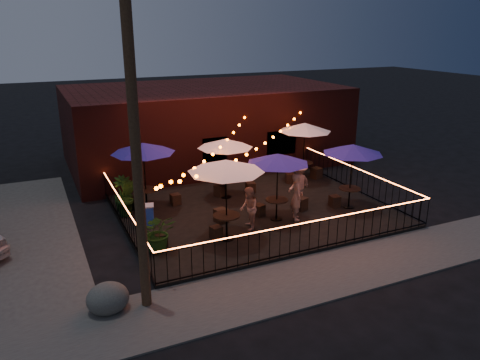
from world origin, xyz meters
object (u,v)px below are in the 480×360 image
(cafe_table_4, at_px, (353,150))
(cafe_table_5, at_px, (305,128))
(boulder, at_px, (108,298))
(cafe_table_3, at_px, (225,144))
(utility_pole, at_px, (137,159))
(cafe_table_2, at_px, (278,160))
(cooler, at_px, (146,215))
(cafe_table_0, at_px, (226,167))
(cafe_table_1, at_px, (143,149))

(cafe_table_4, distance_m, cafe_table_5, 3.82)
(boulder, bearing_deg, cafe_table_5, 34.26)
(cafe_table_3, distance_m, cafe_table_4, 5.05)
(utility_pole, relative_size, cafe_table_5, 2.52)
(cafe_table_2, height_order, cafe_table_3, cafe_table_2)
(utility_pole, bearing_deg, cooler, 76.16)
(cafe_table_0, relative_size, cafe_table_4, 1.18)
(cafe_table_5, bearing_deg, cafe_table_0, -142.36)
(cafe_table_3, bearing_deg, cafe_table_4, -37.63)
(utility_pole, height_order, cafe_table_5, utility_pole)
(cafe_table_3, relative_size, boulder, 2.90)
(utility_pole, xyz_separation_m, cafe_table_2, (5.74, 3.36, -1.54))
(utility_pole, distance_m, cafe_table_4, 9.65)
(cafe_table_2, height_order, boulder, cafe_table_2)
(cafe_table_1, relative_size, cafe_table_2, 1.06)
(cafe_table_0, relative_size, cafe_table_1, 1.15)
(cafe_table_2, relative_size, cafe_table_5, 0.81)
(cafe_table_5, bearing_deg, cafe_table_4, -93.63)
(cafe_table_4, xyz_separation_m, boulder, (-9.92, -3.11, -2.11))
(boulder, bearing_deg, cafe_table_1, 67.61)
(utility_pole, xyz_separation_m, cooler, (1.18, 4.79, -3.44))
(cafe_table_4, xyz_separation_m, cooler, (-7.78, 1.55, -1.94))
(utility_pole, relative_size, cafe_table_1, 2.93)
(cafe_table_2, bearing_deg, cooler, 162.61)
(cafe_table_1, distance_m, boulder, 7.07)
(utility_pole, bearing_deg, boulder, 171.90)
(cafe_table_3, height_order, cafe_table_5, cafe_table_5)
(cafe_table_1, relative_size, cooler, 3.41)
(cafe_table_2, xyz_separation_m, cooler, (-4.56, 1.43, -1.90))
(cafe_table_2, xyz_separation_m, cafe_table_3, (-0.79, 2.97, -0.01))
(boulder, bearing_deg, utility_pole, -8.10)
(cafe_table_3, xyz_separation_m, cafe_table_5, (4.24, 0.73, 0.15))
(cafe_table_2, distance_m, boulder, 7.72)
(cafe_table_1, relative_size, boulder, 2.76)
(utility_pole, distance_m, cafe_table_5, 11.68)
(cafe_table_0, bearing_deg, cafe_table_3, 67.38)
(cafe_table_1, xyz_separation_m, cafe_table_5, (7.60, 0.71, -0.00))
(cafe_table_5, distance_m, boulder, 12.49)
(cafe_table_0, bearing_deg, utility_pole, -142.79)
(cafe_table_1, height_order, cooler, cafe_table_1)
(cafe_table_5, height_order, boulder, cafe_table_5)
(cafe_table_4, bearing_deg, cafe_table_0, -173.18)
(cafe_table_0, relative_size, boulder, 3.18)
(cafe_table_1, distance_m, cooler, 2.61)
(utility_pole, distance_m, cafe_table_2, 6.83)
(cafe_table_1, bearing_deg, cafe_table_5, 5.31)
(cafe_table_0, xyz_separation_m, cafe_table_5, (5.81, 4.48, -0.09))
(cafe_table_4, relative_size, boulder, 2.70)
(cafe_table_4, bearing_deg, cooler, 168.77)
(cafe_table_0, xyz_separation_m, cafe_table_3, (1.56, 3.75, -0.24))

